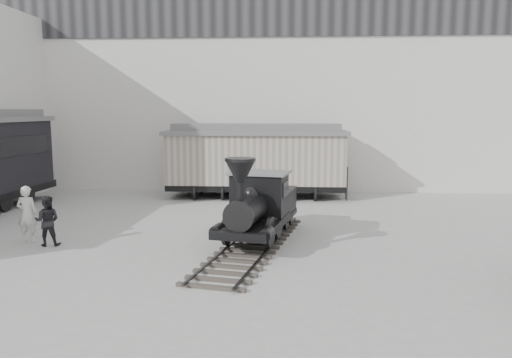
# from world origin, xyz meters

# --- Properties ---
(ground) EXTENTS (90.00, 90.00, 0.00)m
(ground) POSITION_xyz_m (0.00, 0.00, 0.00)
(ground) COLOR #9E9E9B
(north_wall) EXTENTS (34.00, 2.51, 11.00)m
(north_wall) POSITION_xyz_m (0.00, 14.98, 5.55)
(north_wall) COLOR silver
(north_wall) RESTS_ON ground
(locomotive) EXTENTS (3.32, 8.29, 2.86)m
(locomotive) POSITION_xyz_m (0.86, 3.44, 1.06)
(locomotive) COLOR #38302A
(locomotive) RESTS_ON ground
(boxcar) EXTENTS (8.90, 2.82, 3.64)m
(boxcar) POSITION_xyz_m (0.30, 11.97, 1.91)
(boxcar) COLOR black
(boxcar) RESTS_ON ground
(visitor_a) EXTENTS (0.68, 0.45, 1.87)m
(visitor_a) POSITION_xyz_m (-6.63, 3.01, 0.93)
(visitor_a) COLOR silver
(visitor_a) RESTS_ON ground
(visitor_b) EXTENTS (0.87, 0.73, 1.60)m
(visitor_b) POSITION_xyz_m (-5.79, 2.64, 0.80)
(visitor_b) COLOR black
(visitor_b) RESTS_ON ground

